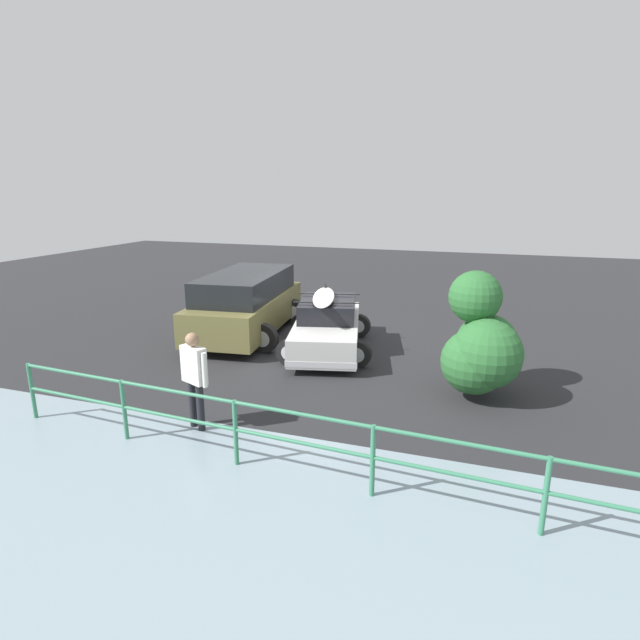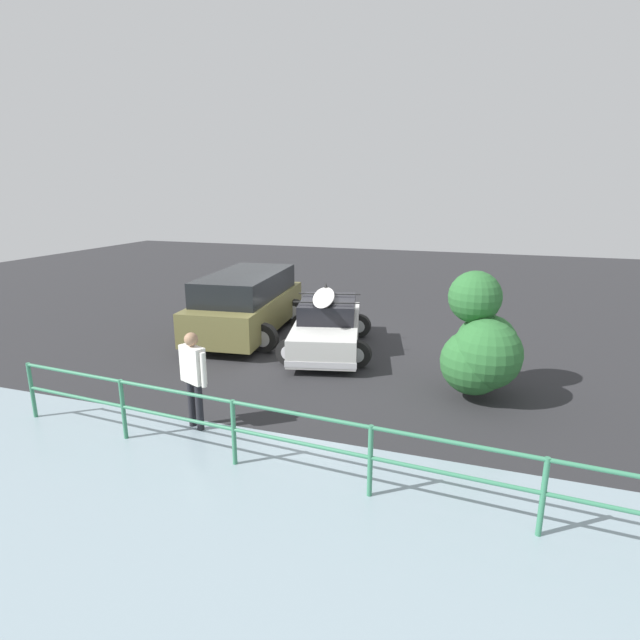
{
  "view_description": "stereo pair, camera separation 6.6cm",
  "coord_description": "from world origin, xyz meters",
  "px_view_note": "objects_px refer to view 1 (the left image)",
  "views": [
    {
      "loc": [
        -4.29,
        12.14,
        4.06
      ],
      "look_at": [
        -0.57,
        0.95,
        0.95
      ],
      "focal_mm": 28.0,
      "sensor_mm": 36.0,
      "label": 1
    },
    {
      "loc": [
        -4.35,
        12.12,
        4.06
      ],
      "look_at": [
        -0.57,
        0.95,
        0.95
      ],
      "focal_mm": 28.0,
      "sensor_mm": 36.0,
      "label": 2
    }
  ],
  "objects_px": {
    "person_bystander": "(194,372)",
    "bush_near_left": "(481,345)",
    "sedan_car": "(327,326)",
    "suv_car": "(247,303)"
  },
  "relations": [
    {
      "from": "person_bystander",
      "to": "bush_near_left",
      "type": "relative_size",
      "value": 0.7
    },
    {
      "from": "person_bystander",
      "to": "sedan_car",
      "type": "bearing_deg",
      "value": -99.44
    },
    {
      "from": "suv_car",
      "to": "person_bystander",
      "type": "xyz_separation_m",
      "value": [
        -1.78,
        5.55,
        0.12
      ]
    },
    {
      "from": "suv_car",
      "to": "bush_near_left",
      "type": "height_order",
      "value": "bush_near_left"
    },
    {
      "from": "sedan_car",
      "to": "suv_car",
      "type": "height_order",
      "value": "suv_car"
    },
    {
      "from": "person_bystander",
      "to": "suv_car",
      "type": "bearing_deg",
      "value": -72.18
    },
    {
      "from": "bush_near_left",
      "to": "suv_car",
      "type": "bearing_deg",
      "value": -21.38
    },
    {
      "from": "sedan_car",
      "to": "person_bystander",
      "type": "height_order",
      "value": "person_bystander"
    },
    {
      "from": "sedan_car",
      "to": "person_bystander",
      "type": "relative_size",
      "value": 2.49
    },
    {
      "from": "bush_near_left",
      "to": "person_bystander",
      "type": "bearing_deg",
      "value": 33.37
    }
  ]
}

